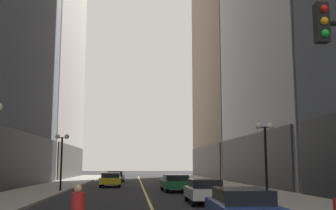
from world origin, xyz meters
name	(u,v)px	position (x,y,z in m)	size (l,w,h in m)	color
ground_plane	(142,186)	(0.00, 35.00, 0.00)	(200.00, 200.00, 0.00)	#262628
sidewalk_left	(56,186)	(-8.25, 35.00, 0.07)	(4.50, 78.00, 0.15)	#ADA8A0
sidewalk_right	(226,185)	(8.25, 35.00, 0.07)	(4.50, 78.00, 0.15)	#ADA8A0
lane_centre_stripe	(142,186)	(0.00, 35.00, 0.00)	(0.16, 70.00, 0.01)	#E5D64C
car_blue	(241,207)	(2.63, 8.03, 0.72)	(1.99, 4.60, 1.32)	navy
car_white	(204,190)	(2.91, 16.76, 0.72)	(1.79, 4.11, 1.32)	silver
car_green	(175,182)	(2.38, 26.85, 0.72)	(2.13, 4.66, 1.32)	#196038
car_yellow	(111,179)	(-3.05, 34.65, 0.72)	(1.98, 4.64, 1.32)	yellow
car_navy	(116,176)	(-3.05, 45.18, 0.72)	(2.14, 4.12, 1.32)	#141E4C
street_lamp_left_far	(62,149)	(-6.40, 26.62, 3.26)	(1.06, 0.36, 4.43)	black
street_lamp_right_mid	(265,144)	(6.40, 16.81, 3.26)	(1.06, 0.36, 4.43)	black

